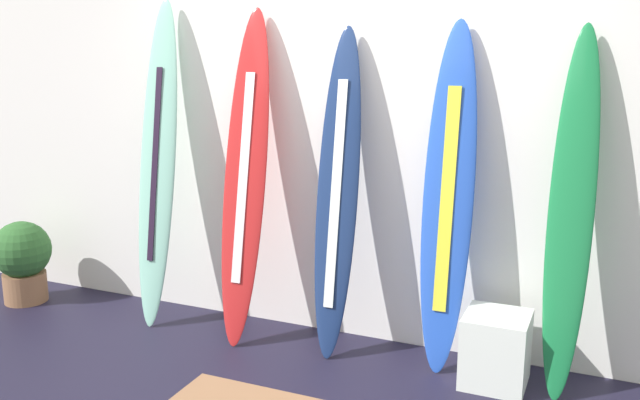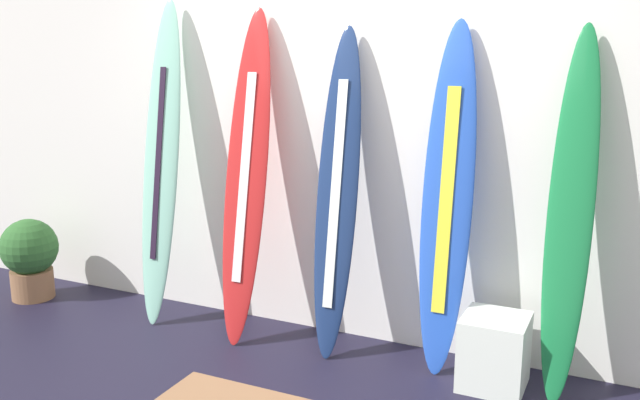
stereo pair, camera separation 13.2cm
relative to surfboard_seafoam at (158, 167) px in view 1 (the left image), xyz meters
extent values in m
cube|color=white|center=(1.27, 0.36, 0.32)|extent=(7.20, 0.20, 2.80)
ellipsoid|color=#87C7B0|center=(0.00, 0.00, 0.01)|extent=(0.28, 0.45, 2.19)
cube|color=black|center=(0.00, -0.03, 0.02)|extent=(0.05, 0.23, 1.28)
cone|color=black|center=(0.00, -0.11, -0.89)|extent=(0.07, 0.09, 0.11)
ellipsoid|color=red|center=(0.68, -0.02, -0.02)|extent=(0.31, 0.50, 2.12)
cube|color=silver|center=(0.68, -0.04, -0.02)|extent=(0.07, 0.28, 1.30)
ellipsoid|color=navy|center=(1.30, 0.02, -0.08)|extent=(0.28, 0.43, 2.00)
cube|color=white|center=(1.30, -0.01, -0.08)|extent=(0.07, 0.26, 1.36)
cone|color=black|center=(1.30, -0.09, -0.91)|extent=(0.07, 0.09, 0.11)
ellipsoid|color=blue|center=(1.97, 0.06, -0.07)|extent=(0.30, 0.35, 2.04)
cube|color=yellow|center=(1.97, 0.03, -0.06)|extent=(0.08, 0.19, 1.28)
cone|color=black|center=(1.97, -0.02, -0.90)|extent=(0.07, 0.08, 0.11)
ellipsoid|color=#19753D|center=(2.64, 0.03, -0.08)|extent=(0.24, 0.39, 2.01)
cube|color=silver|center=(2.30, -0.06, -0.88)|extent=(0.36, 0.36, 0.41)
cylinder|color=#8B5F41|center=(-1.15, -0.14, -0.97)|extent=(0.31, 0.31, 0.22)
sphere|color=#2E612C|center=(-1.15, -0.14, -0.68)|extent=(0.42, 0.42, 0.42)
camera|label=1|loc=(2.84, -3.82, 0.82)|focal=39.23mm
camera|label=2|loc=(2.96, -3.76, 0.82)|focal=39.23mm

